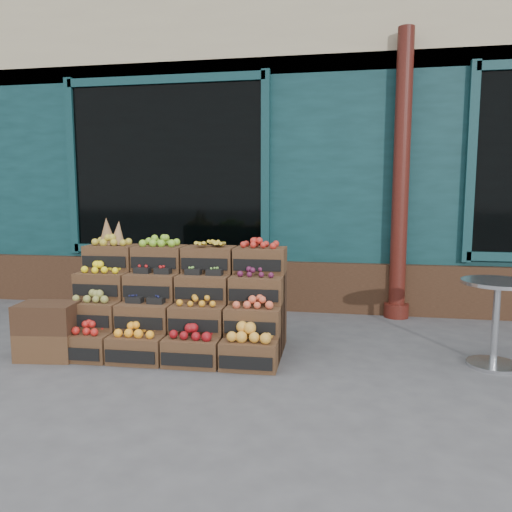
# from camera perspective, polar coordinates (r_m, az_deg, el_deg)

# --- Properties ---
(ground) EXTENTS (60.00, 60.00, 0.00)m
(ground) POSITION_cam_1_polar(r_m,az_deg,el_deg) (4.09, 1.02, -13.22)
(ground) COLOR #4C4C4E
(ground) RESTS_ON ground
(shop_facade) EXTENTS (12.00, 6.24, 4.80)m
(shop_facade) POSITION_cam_1_polar(r_m,az_deg,el_deg) (8.96, 6.55, 13.44)
(shop_facade) COLOR #103538
(shop_facade) RESTS_ON ground
(crate_display) EXTENTS (1.93, 0.98, 1.20)m
(crate_display) POSITION_cam_1_polar(r_m,az_deg,el_deg) (4.64, -8.87, -6.05)
(crate_display) COLOR #4C311D
(crate_display) RESTS_ON ground
(spare_crates) EXTENTS (0.52, 0.40, 0.49)m
(spare_crates) POSITION_cam_1_polar(r_m,az_deg,el_deg) (4.72, -22.69, -7.89)
(spare_crates) COLOR #4C311D
(spare_crates) RESTS_ON ground
(bistro_table) EXTENTS (0.57, 0.57, 0.72)m
(bistro_table) POSITION_cam_1_polar(r_m,az_deg,el_deg) (4.55, 25.75, -5.91)
(bistro_table) COLOR #AFB1B6
(bistro_table) RESTS_ON ground
(shopkeeper) EXTENTS (0.84, 0.63, 2.11)m
(shopkeeper) POSITION_cam_1_polar(r_m,az_deg,el_deg) (7.02, -10.96, 4.07)
(shopkeeper) COLOR #1D672C
(shopkeeper) RESTS_ON ground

